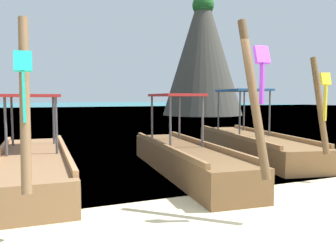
{
  "coord_description": "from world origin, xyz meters",
  "views": [
    {
      "loc": [
        -3.04,
        -3.08,
        1.66
      ],
      "look_at": [
        0.0,
        4.04,
        1.02
      ],
      "focal_mm": 36.73,
      "sensor_mm": 36.0,
      "label": 1
    }
  ],
  "objects": [
    {
      "name": "karst_rock",
      "position": [
        13.07,
        25.91,
        5.96
      ],
      "size": [
        8.03,
        7.56,
        12.33
      ],
      "color": "#47443D",
      "rests_on": "ground"
    },
    {
      "name": "ground",
      "position": [
        0.0,
        0.0,
        0.0
      ],
      "size": [
        120.0,
        120.0,
        0.0
      ],
      "primitive_type": "plane",
      "color": "beige"
    },
    {
      "name": "longtail_boat_yellow_ribbon",
      "position": [
        3.09,
        5.06,
        0.34
      ],
      "size": [
        2.44,
        6.31,
        2.5
      ],
      "color": "brown",
      "rests_on": "ground"
    },
    {
      "name": "longtail_boat_turquoise_ribbon",
      "position": [
        -2.86,
        4.19,
        0.34
      ],
      "size": [
        1.56,
        5.77,
        2.68
      ],
      "color": "olive",
      "rests_on": "ground"
    },
    {
      "name": "longtail_boat_violet_ribbon",
      "position": [
        0.22,
        3.62,
        0.36
      ],
      "size": [
        1.58,
        5.84,
        2.8
      ],
      "color": "brown",
      "rests_on": "ground"
    },
    {
      "name": "sea_water",
      "position": [
        0.0,
        62.04,
        0.0
      ],
      "size": [
        120.0,
        120.0,
        0.0
      ],
      "primitive_type": "plane",
      "color": "teal",
      "rests_on": "ground"
    }
  ]
}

